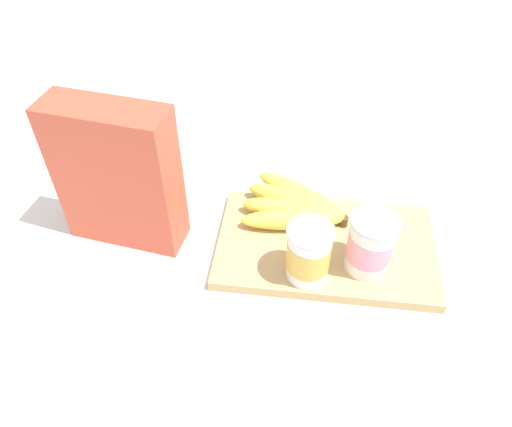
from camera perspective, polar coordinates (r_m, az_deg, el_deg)
The scene contains 6 objects.
ground_plane at distance 0.80m, azimuth 8.03°, elevation -4.19°, with size 2.40×2.40×0.00m, color silver.
cutting_board at distance 0.79m, azimuth 8.10°, elevation -3.75°, with size 0.34×0.21×0.02m, color tan.
cereal_box at distance 0.77m, azimuth -15.68°, elevation 4.27°, with size 0.18×0.07×0.24m, color #D85138.
yogurt_cup_front at distance 0.73m, azimuth 13.13°, elevation -3.49°, with size 0.07×0.07×0.10m.
yogurt_cup_back at distance 0.71m, azimuth 6.12°, elevation -4.62°, with size 0.07×0.07×0.09m.
banana_bunch at distance 0.81m, azimuth 4.59°, elevation 0.87°, with size 0.18×0.15×0.04m.
Camera 1 is at (0.05, 0.54, 0.59)m, focal length 34.46 mm.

